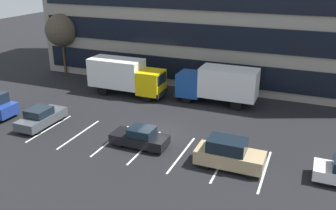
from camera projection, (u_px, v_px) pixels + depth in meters
ground_plane at (159, 133)px, 28.20m from camera, size 120.00×120.00×0.00m
lot_markings at (145, 147)px, 26.01m from camera, size 16.94×5.40×0.01m
box_truck_blue at (218, 83)px, 33.47m from camera, size 7.49×2.48×3.47m
box_truck_yellow at (125, 75)px, 35.77m from camera, size 7.65×2.53×3.55m
suv_tan at (229, 154)px, 23.11m from camera, size 4.34×1.84×1.96m
sedan_black at (140, 137)px, 25.90m from camera, size 4.08×1.71×1.46m
sedan_charcoal at (41, 117)px, 29.20m from camera, size 1.81×4.34×1.55m
bare_tree at (61, 30)px, 41.82m from camera, size 3.71×3.71×6.96m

